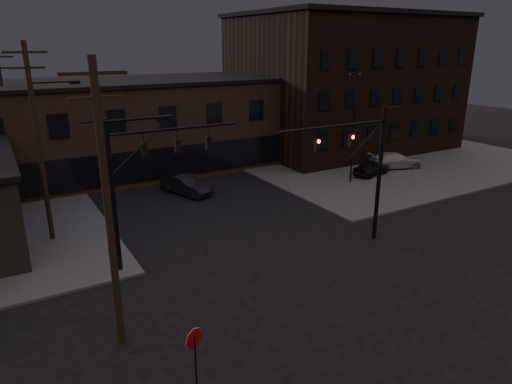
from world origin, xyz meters
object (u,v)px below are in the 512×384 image
at_px(traffic_signal_near, 366,162).
at_px(traffic_signal_far, 137,176).
at_px(car_crossing, 186,185).
at_px(stop_sign, 195,346).
at_px(parked_car_lot_a, 371,168).
at_px(parked_car_lot_b, 395,160).

distance_m(traffic_signal_near, traffic_signal_far, 12.57).
bearing_deg(car_crossing, stop_sign, -131.84).
bearing_deg(parked_car_lot_a, parked_car_lot_b, -92.82).
xyz_separation_m(parked_car_lot_a, car_crossing, (-16.16, 3.74, -0.07)).
bearing_deg(traffic_signal_far, stop_sign, -97.32).
height_order(traffic_signal_far, parked_car_lot_a, traffic_signal_far).
height_order(traffic_signal_near, traffic_signal_far, same).
bearing_deg(car_crossing, parked_car_lot_a, -33.78).
bearing_deg(car_crossing, traffic_signal_far, -143.03).
bearing_deg(car_crossing, parked_car_lot_b, -29.58).
relative_size(traffic_signal_near, traffic_signal_far, 1.00).
xyz_separation_m(stop_sign, parked_car_lot_b, (27.72, 17.34, -0.96)).
relative_size(traffic_signal_near, parked_car_lot_a, 2.03).
bearing_deg(parked_car_lot_b, car_crossing, 97.70).
xyz_separation_m(traffic_signal_far, parked_car_lot_b, (26.44, 7.36, -4.13)).
distance_m(traffic_signal_far, stop_sign, 10.55).
xyz_separation_m(parked_car_lot_b, car_crossing, (-19.85, 3.08, -0.13)).
relative_size(parked_car_lot_a, parked_car_lot_b, 0.78).
relative_size(stop_sign, parked_car_lot_b, 0.49).
height_order(traffic_signal_far, parked_car_lot_b, traffic_signal_far).
distance_m(traffic_signal_far, parked_car_lot_a, 24.08).
distance_m(traffic_signal_far, parked_car_lot_b, 27.75).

